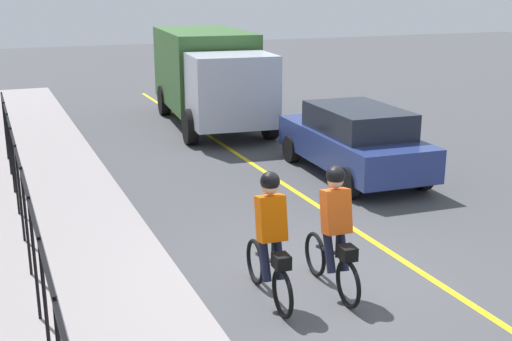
% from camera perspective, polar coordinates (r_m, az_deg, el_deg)
% --- Properties ---
extents(ground_plane, '(80.00, 80.00, 0.00)m').
position_cam_1_polar(ground_plane, '(9.52, 5.79, -10.05)').
color(ground_plane, '#46464B').
extents(lane_line_centre, '(36.00, 0.12, 0.01)m').
position_cam_1_polar(lane_line_centre, '(10.32, 13.73, -8.31)').
color(lane_line_centre, yellow).
rests_on(lane_line_centre, ground).
extents(sidewalk, '(40.00, 3.20, 0.15)m').
position_cam_1_polar(sidewalk, '(8.57, -15.24, -13.12)').
color(sidewalk, gray).
rests_on(sidewalk, ground).
extents(iron_fence, '(15.35, 0.04, 1.60)m').
position_cam_1_polar(iron_fence, '(8.98, -19.20, -3.66)').
color(iron_fence, black).
rests_on(iron_fence, sidewalk).
extents(cyclist_lead, '(1.71, 0.38, 1.83)m').
position_cam_1_polar(cyclist_lead, '(8.72, 1.27, -5.93)').
color(cyclist_lead, black).
rests_on(cyclist_lead, ground).
extents(cyclist_follow, '(1.71, 0.38, 1.83)m').
position_cam_1_polar(cyclist_follow, '(9.03, 6.84, -5.25)').
color(cyclist_follow, black).
rests_on(cyclist_follow, ground).
extents(patrol_sedan, '(4.49, 2.10, 1.58)m').
position_cam_1_polar(patrol_sedan, '(14.75, 8.49, 2.66)').
color(patrol_sedan, navy).
rests_on(patrol_sedan, ground).
extents(box_truck_background, '(6.90, 3.06, 2.78)m').
position_cam_1_polar(box_truck_background, '(20.15, -4.07, 8.41)').
color(box_truck_background, '#35622D').
rests_on(box_truck_background, ground).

